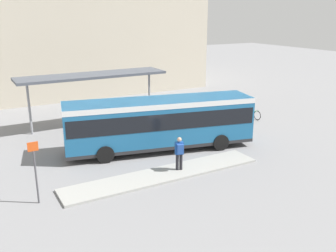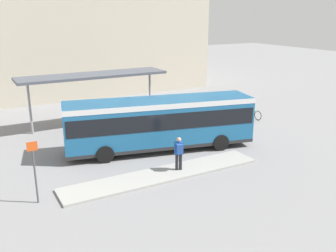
{
  "view_description": "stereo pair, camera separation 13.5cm",
  "coord_description": "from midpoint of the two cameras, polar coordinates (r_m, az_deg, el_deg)",
  "views": [
    {
      "loc": [
        -9.91,
        -18.74,
        7.94
      ],
      "look_at": [
        0.55,
        0.0,
        1.38
      ],
      "focal_mm": 40.0,
      "sensor_mm": 36.0,
      "label": 1
    },
    {
      "loc": [
        -9.8,
        -18.8,
        7.94
      ],
      "look_at": [
        0.55,
        0.0,
        1.38
      ],
      "focal_mm": 40.0,
      "sensor_mm": 36.0,
      "label": 2
    }
  ],
  "objects": [
    {
      "name": "platform_sign",
      "position": [
        16.87,
        -19.78,
        -6.3
      ],
      "size": [
        0.44,
        0.08,
        2.8
      ],
      "color": "#4C4C51",
      "rests_on": "ground_plane"
    },
    {
      "name": "curb_island",
      "position": [
        19.1,
        -0.8,
        -7.37
      ],
      "size": [
        10.55,
        1.8,
        0.12
      ],
      "color": "#9E9E99",
      "rests_on": "ground_plane"
    },
    {
      "name": "ground_plane",
      "position": [
        22.64,
        -1.4,
        -3.54
      ],
      "size": [
        120.0,
        120.0,
        0.0
      ],
      "primitive_type": "plane",
      "color": "gray"
    },
    {
      "name": "bicycle_green",
      "position": [
        29.73,
        12.63,
        1.82
      ],
      "size": [
        0.48,
        1.72,
        0.74
      ],
      "rotation": [
        0.0,
        0.0,
        -1.5
      ],
      "color": "black",
      "rests_on": "ground_plane"
    },
    {
      "name": "bicycle_orange",
      "position": [
        30.04,
        11.05,
        2.11
      ],
      "size": [
        0.48,
        1.79,
        0.77
      ],
      "rotation": [
        0.0,
        0.0,
        -1.58
      ],
      "color": "black",
      "rests_on": "ground_plane"
    },
    {
      "name": "pedestrian_waiting",
      "position": [
        19.08,
        1.55,
        -3.92
      ],
      "size": [
        0.49,
        0.53,
        1.76
      ],
      "rotation": [
        0.0,
        0.0,
        1.27
      ],
      "color": "#232328",
      "rests_on": "curb_island"
    },
    {
      "name": "station_building",
      "position": [
        42.52,
        -16.84,
        13.58
      ],
      "size": [
        28.25,
        15.35,
        11.87
      ],
      "color": "#BCB29E",
      "rests_on": "ground_plane"
    },
    {
      "name": "bicycle_black",
      "position": [
        30.64,
        10.1,
        2.45
      ],
      "size": [
        0.48,
        1.79,
        0.78
      ],
      "rotation": [
        0.0,
        0.0,
        -1.73
      ],
      "color": "black",
      "rests_on": "ground_plane"
    },
    {
      "name": "city_bus",
      "position": [
        22.07,
        -1.41,
        0.83
      ],
      "size": [
        11.35,
        4.83,
        3.07
      ],
      "rotation": [
        0.0,
        0.0,
        -0.22
      ],
      "color": "#1E6093",
      "rests_on": "ground_plane"
    },
    {
      "name": "station_shelter",
      "position": [
        27.19,
        -11.57,
        7.43
      ],
      "size": [
        10.48,
        2.55,
        3.74
      ],
      "color": "#4C515B",
      "rests_on": "ground_plane"
    }
  ]
}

